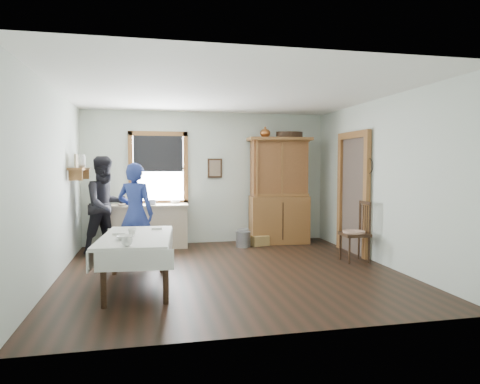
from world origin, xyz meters
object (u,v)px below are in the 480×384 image
(wicker_basket, at_px, (259,240))
(figure_dark, at_px, (106,209))
(work_counter, at_px, (150,226))
(dining_table, at_px, (137,262))
(pail, at_px, (243,239))
(china_hutch, at_px, (279,191))
(woman_blue, at_px, (135,217))
(spindle_chair, at_px, (355,231))

(wicker_basket, bearing_deg, figure_dark, -176.93)
(work_counter, bearing_deg, dining_table, -91.65)
(pail, height_order, wicker_basket, pail)
(china_hutch, relative_size, woman_blue, 1.42)
(work_counter, bearing_deg, pail, -8.09)
(figure_dark, bearing_deg, woman_blue, -94.92)
(spindle_chair, bearing_deg, dining_table, -164.02)
(work_counter, height_order, figure_dark, figure_dark)
(work_counter, relative_size, spindle_chair, 1.46)
(woman_blue, bearing_deg, dining_table, 115.11)
(pail, bearing_deg, figure_dark, -178.46)
(dining_table, relative_size, figure_dark, 1.05)
(dining_table, relative_size, woman_blue, 1.13)
(china_hutch, height_order, pail, china_hutch)
(spindle_chair, height_order, woman_blue, woman_blue)
(work_counter, xyz_separation_m, wicker_basket, (2.15, -0.24, -0.32))
(wicker_basket, bearing_deg, woman_blue, -154.99)
(spindle_chair, height_order, wicker_basket, spindle_chair)
(china_hutch, bearing_deg, pail, -156.65)
(work_counter, xyz_separation_m, dining_table, (-0.19, -2.76, -0.08))
(figure_dark, bearing_deg, spindle_chair, -55.23)
(spindle_chair, bearing_deg, woman_blue, 173.55)
(work_counter, bearing_deg, figure_dark, -150.92)
(china_hutch, height_order, wicker_basket, china_hutch)
(work_counter, xyz_separation_m, spindle_chair, (3.35, -1.94, 0.08))
(woman_blue, bearing_deg, china_hutch, -132.19)
(work_counter, height_order, wicker_basket, work_counter)
(spindle_chair, relative_size, wicker_basket, 2.98)
(spindle_chair, relative_size, pail, 3.31)
(pail, distance_m, woman_blue, 2.36)
(wicker_basket, height_order, woman_blue, woman_blue)
(pail, bearing_deg, dining_table, -129.15)
(work_counter, relative_size, pail, 4.83)
(spindle_chair, bearing_deg, pail, 136.74)
(dining_table, xyz_separation_m, woman_blue, (-0.05, 1.41, 0.42))
(china_hutch, bearing_deg, spindle_chair, -65.01)
(spindle_chair, distance_m, pail, 2.27)
(spindle_chair, height_order, pail, spindle_chair)
(work_counter, relative_size, woman_blue, 0.97)
(china_hutch, xyz_separation_m, pail, (-0.82, -0.29, -0.93))
(spindle_chair, xyz_separation_m, woman_blue, (-3.58, 0.59, 0.26))
(spindle_chair, xyz_separation_m, pail, (-1.55, 1.62, -0.35))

